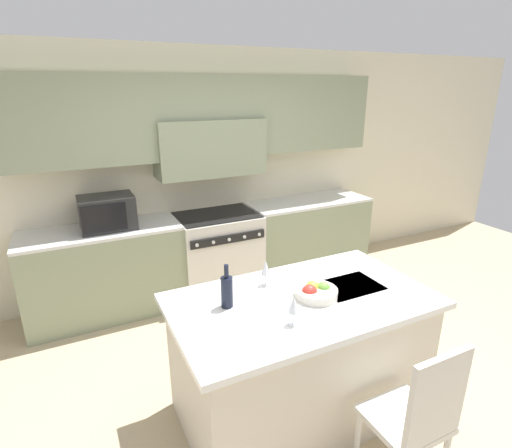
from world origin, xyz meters
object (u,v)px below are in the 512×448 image
Objects in this scene: range_stove at (218,253)px; wine_glass_far at (266,268)px; microwave at (107,212)px; island_chair at (418,415)px; wine_glass_near at (294,305)px; wine_bottle at (227,291)px; fruit_bowl at (315,292)px.

wine_glass_far is at bearing -99.36° from range_stove.
microwave is 0.51× the size of island_chair.
wine_glass_near is (-0.47, 0.58, 0.51)m from island_chair.
island_chair is 3.43× the size of wine_bottle.
wine_bottle is at bearing -157.29° from wine_glass_far.
island_chair is at bearing -78.51° from fruit_bowl.
microwave reaches higher than range_stove.
wine_glass_far reaches higher than range_stove.
range_stove is 2.07m from wine_bottle.
island_chair is 5.22× the size of wine_glass_far.
wine_glass_far is (0.36, 0.15, 0.02)m from wine_bottle.
wine_bottle is at bearing -108.85° from range_stove.
fruit_bowl is (0.23, -0.30, -0.09)m from wine_glass_far.
wine_glass_near is at bearing 129.24° from island_chair.
island_chair is (0.10, -2.83, 0.09)m from range_stove.
wine_bottle is at bearing 126.63° from wine_glass_near.
range_stove is at bearing 88.30° from fruit_bowl.
microwave is at bearing 115.93° from wine_glass_far.
wine_glass_far is (-0.39, 1.09, 0.51)m from island_chair.
wine_bottle reaches higher than fruit_bowl.
wine_glass_far reaches higher than fruit_bowl.
fruit_bowl is (0.31, 0.22, -0.09)m from wine_glass_near.
microwave is at bearing 117.76° from fruit_bowl.
wine_bottle reaches higher than wine_glass_near.
microwave is 1.97m from wine_bottle.
microwave reaches higher than wine_glass_near.
microwave is 2.39m from wine_glass_near.
microwave is 1.76× the size of wine_bottle.
wine_glass_near is at bearing -99.34° from range_stove.
wine_glass_far is at bearing 109.53° from island_chair.
fruit_bowl is at bearing -14.09° from wine_bottle.
wine_bottle is 0.39m from wine_glass_far.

